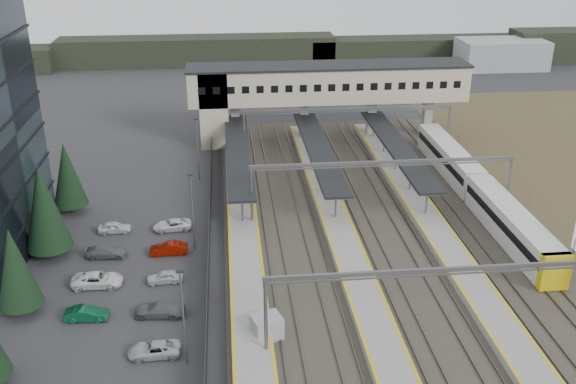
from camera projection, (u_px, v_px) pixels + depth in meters
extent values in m
plane|color=#2B2B2D|center=(283.00, 299.00, 56.21)|extent=(220.00, 220.00, 0.00)
cylinder|color=black|center=(23.00, 307.00, 53.96)|extent=(0.44, 0.44, 1.20)
cone|color=black|center=(15.00, 267.00, 52.38)|extent=(3.64, 3.64, 7.00)
cylinder|color=black|center=(51.00, 250.00, 63.06)|extent=(0.44, 0.44, 1.20)
cone|color=black|center=(44.00, 207.00, 61.19)|extent=(4.42, 4.42, 8.50)
cylinder|color=black|center=(72.00, 207.00, 72.17)|extent=(0.44, 0.44, 1.20)
cone|color=black|center=(67.00, 174.00, 70.56)|extent=(3.74, 3.74, 7.20)
imported|color=#0A4829|center=(86.00, 314.00, 53.09)|extent=(3.64, 1.41, 1.18)
imported|color=white|center=(97.00, 280.00, 57.91)|extent=(4.58, 2.17, 1.26)
imported|color=#5B5C62|center=(107.00, 252.00, 62.75)|extent=(4.12, 1.85, 1.17)
imported|color=silver|center=(115.00, 227.00, 67.58)|extent=(3.50, 1.49, 1.18)
imported|color=#B9B9B9|center=(154.00, 349.00, 48.83)|extent=(4.04, 1.92, 1.11)
imported|color=#575A5E|center=(160.00, 309.00, 53.63)|extent=(4.42, 2.17, 1.24)
imported|color=silver|center=(165.00, 277.00, 58.48)|extent=(3.35, 1.52, 1.12)
imported|color=#750F02|center=(169.00, 248.00, 63.29)|extent=(3.78, 1.38, 1.24)
imported|color=silver|center=(172.00, 225.00, 68.14)|extent=(4.20, 2.23, 1.13)
cylinder|color=slate|center=(183.00, 319.00, 46.58)|extent=(0.16, 0.16, 8.00)
cube|color=black|center=(180.00, 271.00, 44.97)|extent=(0.50, 0.25, 0.15)
cylinder|color=slate|center=(192.00, 213.00, 62.97)|extent=(0.16, 0.16, 8.00)
cube|color=black|center=(190.00, 175.00, 61.36)|extent=(0.50, 0.25, 0.15)
cylinder|color=slate|center=(198.00, 150.00, 79.37)|extent=(0.16, 0.16, 8.00)
cube|color=black|center=(196.00, 119.00, 77.75)|extent=(0.50, 0.25, 0.15)
cube|color=#26282B|center=(209.00, 264.00, 59.76)|extent=(0.08, 90.00, 2.00)
cube|color=#929497|center=(267.00, 328.00, 50.56)|extent=(2.71, 2.47, 2.05)
cube|color=#3A352C|center=(402.00, 262.00, 61.81)|extent=(34.00, 90.00, 0.20)
cube|color=#59544C|center=(270.00, 267.00, 60.58)|extent=(0.08, 90.00, 0.14)
cube|color=#59544C|center=(286.00, 267.00, 60.71)|extent=(0.08, 90.00, 0.14)
cube|color=#59544C|center=(312.00, 265.00, 60.95)|extent=(0.08, 90.00, 0.14)
cube|color=#59544C|center=(327.00, 265.00, 61.08)|extent=(0.08, 90.00, 0.14)
cube|color=#59544C|center=(374.00, 262.00, 61.49)|extent=(0.08, 90.00, 0.14)
cube|color=#59544C|center=(389.00, 261.00, 61.63)|extent=(0.08, 90.00, 0.14)
cube|color=#59544C|center=(415.00, 260.00, 61.86)|extent=(0.08, 90.00, 0.14)
cube|color=#59544C|center=(429.00, 259.00, 61.99)|extent=(0.08, 90.00, 0.14)
cube|color=#59544C|center=(475.00, 257.00, 62.41)|extent=(0.08, 90.00, 0.14)
cube|color=#59544C|center=(489.00, 256.00, 62.54)|extent=(0.08, 90.00, 0.14)
cube|color=#59544C|center=(514.00, 255.00, 62.77)|extent=(0.08, 90.00, 0.14)
cube|color=#59544C|center=(529.00, 254.00, 62.90)|extent=(0.08, 90.00, 0.14)
cube|color=gray|center=(246.00, 267.00, 60.30)|extent=(3.20, 82.00, 0.90)
cube|color=gold|center=(231.00, 264.00, 59.99)|extent=(0.25, 82.00, 0.02)
cube|color=gold|center=(262.00, 262.00, 60.25)|extent=(0.25, 82.00, 0.02)
cube|color=gray|center=(351.00, 262.00, 61.22)|extent=(3.20, 82.00, 0.90)
cube|color=gold|center=(336.00, 258.00, 60.90)|extent=(0.25, 82.00, 0.02)
cube|color=gold|center=(366.00, 257.00, 61.16)|extent=(0.25, 82.00, 0.02)
cube|color=gray|center=(452.00, 257.00, 62.13)|extent=(3.20, 82.00, 0.90)
cube|color=gold|center=(438.00, 253.00, 61.81)|extent=(0.25, 82.00, 0.02)
cube|color=gold|center=(467.00, 252.00, 62.08)|extent=(0.25, 82.00, 0.02)
cube|color=black|center=(238.00, 152.00, 78.91)|extent=(3.00, 30.00, 0.25)
cube|color=slate|center=(238.00, 153.00, 78.97)|extent=(3.10, 30.00, 0.12)
cylinder|color=slate|center=(242.00, 208.00, 67.72)|extent=(0.20, 0.20, 3.10)
cylinder|color=slate|center=(240.00, 184.00, 73.64)|extent=(0.20, 0.20, 3.10)
cylinder|color=slate|center=(239.00, 164.00, 79.56)|extent=(0.20, 0.20, 3.10)
cylinder|color=slate|center=(237.00, 146.00, 85.48)|extent=(0.20, 0.20, 3.10)
cylinder|color=slate|center=(236.00, 131.00, 91.40)|extent=(0.20, 0.20, 3.10)
cube|color=black|center=(319.00, 149.00, 79.82)|extent=(3.00, 30.00, 0.25)
cube|color=slate|center=(319.00, 150.00, 79.88)|extent=(3.10, 30.00, 0.12)
cylinder|color=slate|center=(336.00, 204.00, 68.63)|extent=(0.20, 0.20, 3.10)
cylinder|color=slate|center=(326.00, 181.00, 74.55)|extent=(0.20, 0.20, 3.10)
cylinder|color=slate|center=(318.00, 161.00, 80.47)|extent=(0.20, 0.20, 3.10)
cylinder|color=slate|center=(312.00, 144.00, 86.39)|extent=(0.20, 0.20, 3.10)
cylinder|color=slate|center=(306.00, 129.00, 92.31)|extent=(0.20, 0.20, 3.10)
cube|color=black|center=(397.00, 146.00, 80.74)|extent=(3.00, 30.00, 0.25)
cube|color=slate|center=(397.00, 147.00, 80.80)|extent=(3.10, 30.00, 0.12)
cylinder|color=slate|center=(427.00, 200.00, 69.54)|extent=(0.20, 0.20, 3.10)
cylinder|color=slate|center=(410.00, 177.00, 75.46)|extent=(0.20, 0.20, 3.10)
cylinder|color=slate|center=(396.00, 158.00, 81.38)|extent=(0.20, 0.20, 3.10)
cylinder|color=slate|center=(384.00, 141.00, 87.30)|extent=(0.20, 0.20, 3.10)
cylinder|color=slate|center=(374.00, 127.00, 93.22)|extent=(0.20, 0.20, 3.10)
cube|color=tan|center=(328.00, 83.00, 91.99)|extent=(40.00, 6.00, 5.00)
cube|color=black|center=(329.00, 65.00, 90.97)|extent=(40.40, 6.40, 0.30)
cube|color=tan|center=(214.00, 107.00, 91.69)|extent=(4.00, 6.00, 11.00)
cube|color=black|center=(202.00, 91.00, 87.56)|extent=(1.00, 0.06, 1.00)
cube|color=black|center=(216.00, 91.00, 87.74)|extent=(1.00, 0.06, 1.00)
cube|color=black|center=(231.00, 90.00, 87.92)|extent=(1.00, 0.06, 1.00)
cube|color=black|center=(246.00, 90.00, 88.11)|extent=(1.00, 0.06, 1.00)
cube|color=black|center=(260.00, 90.00, 88.29)|extent=(1.00, 0.06, 1.00)
cube|color=black|center=(275.00, 89.00, 88.47)|extent=(1.00, 0.06, 1.00)
cube|color=black|center=(289.00, 89.00, 88.65)|extent=(1.00, 0.06, 1.00)
cube|color=black|center=(303.00, 88.00, 88.84)|extent=(1.00, 0.06, 1.00)
cube|color=black|center=(318.00, 88.00, 89.02)|extent=(1.00, 0.06, 1.00)
cube|color=black|center=(332.00, 88.00, 89.20)|extent=(1.00, 0.06, 1.00)
cube|color=black|center=(346.00, 87.00, 89.38)|extent=(1.00, 0.06, 1.00)
cube|color=black|center=(360.00, 87.00, 89.57)|extent=(1.00, 0.06, 1.00)
cube|color=black|center=(374.00, 87.00, 89.75)|extent=(1.00, 0.06, 1.00)
cube|color=black|center=(388.00, 86.00, 89.93)|extent=(1.00, 0.06, 1.00)
cube|color=black|center=(402.00, 86.00, 90.12)|extent=(1.00, 0.06, 1.00)
cube|color=black|center=(416.00, 86.00, 90.30)|extent=(1.00, 0.06, 1.00)
cube|color=black|center=(430.00, 85.00, 90.48)|extent=(1.00, 0.06, 1.00)
cube|color=black|center=(444.00, 85.00, 90.66)|extent=(1.00, 0.06, 1.00)
cube|color=black|center=(457.00, 84.00, 90.85)|extent=(1.00, 0.06, 1.00)
cube|color=gray|center=(225.00, 123.00, 92.84)|extent=(1.20, 1.60, 6.00)
cube|color=gray|center=(236.00, 123.00, 92.98)|extent=(1.20, 1.60, 6.00)
cube|color=gray|center=(304.00, 121.00, 93.89)|extent=(1.20, 1.60, 6.00)
cube|color=gray|center=(371.00, 119.00, 94.80)|extent=(1.20, 1.60, 6.00)
cube|color=gray|center=(427.00, 117.00, 95.58)|extent=(1.20, 1.60, 6.00)
cylinder|color=slate|center=(266.00, 320.00, 47.33)|extent=(0.28, 0.28, 7.00)
cube|color=slate|center=(455.00, 269.00, 47.20)|extent=(28.40, 0.25, 0.35)
cube|color=slate|center=(454.00, 274.00, 47.36)|extent=(28.40, 0.12, 0.12)
cylinder|color=slate|center=(252.00, 198.00, 67.36)|extent=(0.28, 0.28, 7.00)
cylinder|color=slate|center=(508.00, 188.00, 69.92)|extent=(0.28, 0.28, 7.00)
cube|color=slate|center=(384.00, 162.00, 67.23)|extent=(28.40, 0.25, 0.35)
cube|color=slate|center=(384.00, 166.00, 67.39)|extent=(28.40, 0.12, 0.12)
cylinder|color=slate|center=(244.00, 137.00, 85.58)|extent=(0.28, 0.28, 7.00)
cylinder|color=slate|center=(448.00, 130.00, 88.14)|extent=(0.28, 0.28, 7.00)
cube|color=slate|center=(349.00, 109.00, 85.45)|extent=(28.40, 0.25, 0.35)
cube|color=slate|center=(349.00, 111.00, 85.61)|extent=(28.40, 0.12, 0.12)
cube|color=silver|center=(511.00, 225.00, 64.89)|extent=(2.68, 18.54, 3.45)
cube|color=black|center=(512.00, 222.00, 64.73)|extent=(2.74, 17.94, 0.86)
cube|color=slate|center=(509.00, 238.00, 65.48)|extent=(2.30, 17.14, 0.48)
cube|color=silver|center=(449.00, 158.00, 82.32)|extent=(2.68, 18.54, 3.45)
cube|color=black|center=(449.00, 156.00, 82.16)|extent=(2.74, 17.94, 0.86)
cube|color=slate|center=(448.00, 169.00, 82.92)|extent=(2.30, 17.14, 0.48)
cube|color=gold|center=(555.00, 272.00, 56.53)|extent=(2.70, 0.90, 3.45)
cylinder|color=slate|center=(573.00, 256.00, 59.67)|extent=(0.20, 0.20, 3.50)
cube|color=black|center=(198.00, 51.00, 140.61)|extent=(60.00, 8.00, 6.00)
cube|color=black|center=(420.00, 49.00, 145.37)|extent=(50.00, 8.00, 5.00)
cube|color=#929497|center=(501.00, 54.00, 137.43)|extent=(18.00, 10.00, 6.00)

